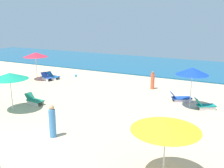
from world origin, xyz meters
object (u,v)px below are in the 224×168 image
at_px(lounge_chair_1_1, 205,105).
at_px(lounge_chair_3_1, 47,77).
at_px(lounge_chair_1_0, 180,98).
at_px(beachgoer_2, 52,122).
at_px(lounge_chair_0_0, 34,100).
at_px(umbrella_4, 166,125).
at_px(beachgoer_0, 153,81).
at_px(beach_ball_0, 76,76).
at_px(lounge_chair_3_0, 53,76).
at_px(umbrella_0, 10,76).
at_px(umbrella_3, 36,55).
at_px(umbrella_1, 192,71).

xyz_separation_m(lounge_chair_1_1, lounge_chair_3_1, (-14.30, 1.75, -0.01)).
xyz_separation_m(lounge_chair_1_0, beachgoer_2, (-4.34, -8.47, 0.54)).
relative_size(lounge_chair_0_0, umbrella_4, 0.57).
height_order(beachgoer_0, beach_ball_0, beachgoer_0).
bearing_deg(lounge_chair_3_0, lounge_chair_3_1, 161.23).
bearing_deg(beach_ball_0, beachgoer_0, -6.17).
relative_size(umbrella_0, lounge_chair_0_0, 1.75).
relative_size(lounge_chair_3_1, umbrella_4, 0.59).
bearing_deg(lounge_chair_3_1, umbrella_4, -106.13).
distance_m(lounge_chair_1_0, umbrella_3, 13.61).
xyz_separation_m(lounge_chair_1_1, umbrella_4, (-0.24, -8.54, 1.89)).
distance_m(lounge_chair_1_0, beachgoer_2, 9.53).
height_order(umbrella_4, beachgoer_2, umbrella_4).
bearing_deg(beach_ball_0, lounge_chair_0_0, -75.08).
relative_size(umbrella_4, beachgoer_0, 1.67).
bearing_deg(umbrella_0, lounge_chair_3_1, 115.29).
bearing_deg(beachgoer_2, lounge_chair_3_0, 51.43).
height_order(lounge_chair_1_1, beach_ball_0, lounge_chair_1_1).
xyz_separation_m(lounge_chair_3_0, beach_ball_0, (1.45, 1.71, -0.13)).
height_order(umbrella_4, beachgoer_0, umbrella_4).
bearing_deg(lounge_chair_3_1, beachgoer_0, -61.52).
bearing_deg(lounge_chair_0_0, umbrella_4, -106.75).
distance_m(umbrella_3, umbrella_4, 18.01).
bearing_deg(umbrella_4, beachgoer_0, 110.06).
distance_m(lounge_chair_1_0, lounge_chair_1_1, 2.03).
relative_size(lounge_chair_3_1, beach_ball_0, 5.72).
relative_size(lounge_chair_0_0, umbrella_1, 0.52).
bearing_deg(lounge_chair_3_1, lounge_chair_1_0, -73.42).
bearing_deg(lounge_chair_0_0, beachgoer_2, -121.28).
bearing_deg(lounge_chair_0_0, umbrella_1, -60.40).
relative_size(lounge_chair_0_0, umbrella_3, 0.55).
relative_size(umbrella_0, lounge_chair_1_0, 1.53).
relative_size(lounge_chair_0_0, lounge_chair_1_0, 0.88).
height_order(lounge_chair_3_0, lounge_chair_3_1, lounge_chair_3_0).
distance_m(umbrella_0, beachgoer_0, 10.94).
bearing_deg(lounge_chair_3_1, lounge_chair_3_0, -0.47).
height_order(umbrella_0, beachgoer_2, umbrella_0).
xyz_separation_m(lounge_chair_3_1, beachgoer_2, (8.19, -9.24, 0.53)).
xyz_separation_m(umbrella_0, beachgoer_0, (6.29, 8.82, -1.55)).
distance_m(lounge_chair_0_0, umbrella_3, 7.61).
bearing_deg(lounge_chair_0_0, lounge_chair_3_1, 40.18).
distance_m(umbrella_3, beach_ball_0, 4.28).
relative_size(lounge_chair_0_0, beachgoer_0, 0.95).
bearing_deg(umbrella_0, lounge_chair_1_1, 27.48).
bearing_deg(umbrella_3, lounge_chair_3_1, 16.78).
relative_size(umbrella_0, beachgoer_0, 1.66).
xyz_separation_m(lounge_chair_0_0, umbrella_1, (9.55, 4.02, 2.15)).
relative_size(umbrella_0, lounge_chair_1_1, 1.73).
bearing_deg(beachgoer_2, lounge_chair_3_1, 54.02).
distance_m(umbrella_0, umbrella_3, 8.35).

